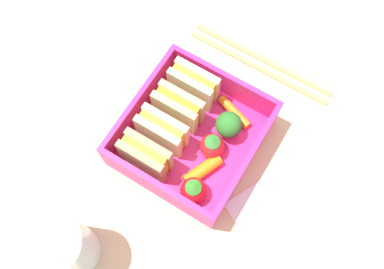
% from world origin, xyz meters
% --- Properties ---
extents(ground_plane, '(1.20, 1.20, 0.02)m').
position_xyz_m(ground_plane, '(0.00, 0.00, -0.01)').
color(ground_plane, '#DBB290').
extents(bento_tray, '(0.15, 0.15, 0.01)m').
position_xyz_m(bento_tray, '(0.00, 0.00, 0.01)').
color(bento_tray, '#EB2C87').
rests_on(bento_tray, ground_plane).
extents(bento_rim, '(0.15, 0.15, 0.04)m').
position_xyz_m(bento_rim, '(0.00, 0.00, 0.03)').
color(bento_rim, '#EB2C87').
rests_on(bento_rim, bento_tray).
extents(sandwich_left, '(0.02, 0.06, 0.05)m').
position_xyz_m(sandwich_left, '(-0.05, 0.03, 0.04)').
color(sandwich_left, tan).
rests_on(sandwich_left, bento_tray).
extents(sandwich_center_left, '(0.02, 0.06, 0.05)m').
position_xyz_m(sandwich_center_left, '(-0.02, 0.03, 0.04)').
color(sandwich_center_left, beige).
rests_on(sandwich_center_left, bento_tray).
extents(sandwich_center, '(0.02, 0.06, 0.05)m').
position_xyz_m(sandwich_center, '(0.02, 0.03, 0.04)').
color(sandwich_center, '#D9BE82').
rests_on(sandwich_center, bento_tray).
extents(sandwich_center_right, '(0.02, 0.06, 0.05)m').
position_xyz_m(sandwich_center_right, '(0.05, 0.03, 0.04)').
color(sandwich_center_right, beige).
rests_on(sandwich_center_right, bento_tray).
extents(strawberry_far_left, '(0.03, 0.03, 0.04)m').
position_xyz_m(strawberry_far_left, '(-0.06, -0.04, 0.03)').
color(strawberry_far_left, red).
rests_on(strawberry_far_left, bento_tray).
extents(carrot_stick_left, '(0.05, 0.03, 0.02)m').
position_xyz_m(carrot_stick_left, '(-0.03, -0.03, 0.02)').
color(carrot_stick_left, orange).
rests_on(carrot_stick_left, bento_tray).
extents(strawberry_left, '(0.03, 0.03, 0.03)m').
position_xyz_m(strawberry_left, '(0.00, -0.03, 0.03)').
color(strawberry_left, red).
rests_on(strawberry_left, bento_tray).
extents(broccoli_floret, '(0.03, 0.03, 0.04)m').
position_xyz_m(broccoli_floret, '(0.03, -0.03, 0.03)').
color(broccoli_floret, '#93BE59').
rests_on(broccoli_floret, bento_tray).
extents(carrot_stick_far_left, '(0.03, 0.05, 0.01)m').
position_xyz_m(carrot_stick_far_left, '(0.05, -0.03, 0.02)').
color(carrot_stick_far_left, orange).
rests_on(carrot_stick_far_left, bento_tray).
extents(chopstick_pair, '(0.02, 0.20, 0.01)m').
position_xyz_m(chopstick_pair, '(0.14, -0.02, 0.00)').
color(chopstick_pair, tan).
rests_on(chopstick_pair, ground_plane).
extents(drinking_glass, '(0.06, 0.06, 0.09)m').
position_xyz_m(drinking_glass, '(-0.18, 0.04, 0.05)').
color(drinking_glass, silver).
rests_on(drinking_glass, ground_plane).
extents(folded_napkin, '(0.16, 0.15, 0.00)m').
position_xyz_m(folded_napkin, '(-0.02, -0.15, 0.00)').
color(folded_napkin, silver).
rests_on(folded_napkin, ground_plane).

